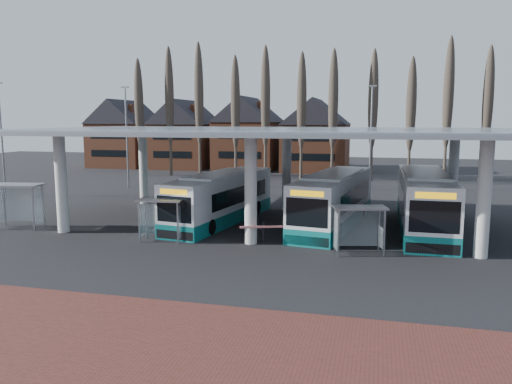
% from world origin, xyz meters
% --- Properties ---
extents(ground, '(140.00, 140.00, 0.00)m').
position_xyz_m(ground, '(0.00, 0.00, 0.00)').
color(ground, black).
rests_on(ground, ground).
extents(brick_strip, '(70.00, 10.00, 0.03)m').
position_xyz_m(brick_strip, '(0.00, -12.00, 0.01)').
color(brick_strip, brown).
rests_on(brick_strip, ground).
extents(station_canopy, '(32.00, 16.00, 6.34)m').
position_xyz_m(station_canopy, '(0.00, 8.00, 5.68)').
color(station_canopy, silver).
rests_on(station_canopy, ground).
extents(poplar_row, '(45.10, 1.10, 14.50)m').
position_xyz_m(poplar_row, '(0.00, 33.00, 8.78)').
color(poplar_row, '#473D33').
rests_on(poplar_row, ground).
extents(townhouse_row, '(36.80, 10.30, 12.25)m').
position_xyz_m(townhouse_row, '(-15.75, 44.00, 5.94)').
color(townhouse_row, brown).
rests_on(townhouse_row, ground).
extents(lamp_post_a, '(0.80, 0.16, 10.17)m').
position_xyz_m(lamp_post_a, '(-18.00, 22.00, 5.34)').
color(lamp_post_a, slate).
rests_on(lamp_post_a, ground).
extents(lamp_post_b, '(0.80, 0.16, 10.17)m').
position_xyz_m(lamp_post_b, '(6.00, 26.00, 5.34)').
color(lamp_post_b, slate).
rests_on(lamp_post_b, ground).
extents(lamp_post_d, '(0.80, 0.16, 10.17)m').
position_xyz_m(lamp_post_d, '(-26.00, 14.00, 5.34)').
color(lamp_post_d, slate).
rests_on(lamp_post_d, ground).
extents(bus_1, '(4.35, 12.31, 3.35)m').
position_xyz_m(bus_1, '(-3.46, 7.96, 1.58)').
color(bus_1, white).
rests_on(bus_1, ground).
extents(bus_2, '(4.51, 12.82, 3.49)m').
position_xyz_m(bus_2, '(4.10, 8.60, 1.65)').
color(bus_2, white).
rests_on(bus_2, ground).
extents(bus_3, '(2.90, 13.23, 3.67)m').
position_xyz_m(bus_3, '(9.72, 8.83, 1.73)').
color(bus_3, white).
rests_on(bus_3, ground).
extents(shelter_0, '(3.28, 2.00, 2.86)m').
position_xyz_m(shelter_0, '(-15.40, 2.88, 2.08)').
color(shelter_0, gray).
rests_on(shelter_0, ground).
extents(shelter_1, '(2.73, 1.53, 2.44)m').
position_xyz_m(shelter_1, '(-5.11, 1.95, 1.78)').
color(shelter_1, gray).
rests_on(shelter_1, ground).
extents(shelter_2, '(2.95, 1.97, 2.51)m').
position_xyz_m(shelter_2, '(5.96, 1.79, 1.82)').
color(shelter_2, gray).
rests_on(shelter_2, ground).
extents(barrier, '(2.28, 1.05, 1.19)m').
position_xyz_m(barrier, '(0.65, 2.41, 0.93)').
color(barrier, black).
rests_on(barrier, ground).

